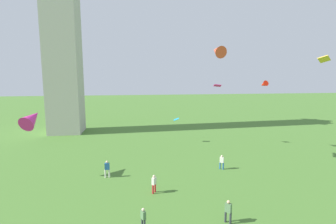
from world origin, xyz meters
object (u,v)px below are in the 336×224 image
person_4 (222,161)px  kite_flying_3 (264,84)px  person_2 (228,210)px  kite_flying_1 (32,118)px  kite_flying_5 (176,119)px  kite_flying_4 (217,51)px  monument_obelisk (60,8)px  kite_flying_2 (324,59)px  kite_flying_0 (217,86)px  person_0 (107,168)px  person_3 (143,217)px  person_1 (154,183)px

person_4 → kite_flying_3: kite_flying_3 is taller
person_2 → kite_flying_1: 20.50m
kite_flying_3 → kite_flying_5: (-11.26, 5.19, -5.51)m
person_4 → kite_flying_4: bearing=128.3°
kite_flying_1 → kite_flying_3: kite_flying_3 is taller
monument_obelisk → kite_flying_2: 41.50m
kite_flying_0 → person_0: bearing=-142.2°
kite_flying_3 → person_3: bearing=37.3°
person_3 → person_1: bearing=140.7°
person_4 → kite_flying_1: bearing=-148.5°
kite_flying_4 → kite_flying_5: kite_flying_4 is taller
person_3 → kite_flying_0: (11.44, 19.74, 8.16)m
kite_flying_2 → person_2: bearing=162.9°
person_3 → kite_flying_3: kite_flying_3 is taller
person_3 → kite_flying_4: bearing=116.7°
person_3 → kite_flying_5: bearing=137.8°
person_0 → person_4: (12.66, 0.79, -0.09)m
person_0 → person_1: (4.60, -4.16, -0.06)m
kite_flying_0 → kite_flying_5: bearing=160.0°
person_2 → kite_flying_5: bearing=-44.5°
kite_flying_0 → person_1: bearing=-122.2°
person_0 → kite_flying_0: 19.69m
person_1 → kite_flying_3: size_ratio=1.23×
person_0 → kite_flying_3: 23.33m
person_3 → kite_flying_3: (17.09, 17.01, 8.41)m
kite_flying_0 → kite_flying_3: bearing=-22.1°
person_0 → kite_flying_3: kite_flying_3 is taller
kite_flying_2 → kite_flying_0: bearing=65.7°
person_1 → kite_flying_3: (15.94, 11.53, 8.31)m
kite_flying_4 → person_3: bearing=45.6°
kite_flying_5 → person_0: bearing=73.9°
person_0 → kite_flying_1: 9.02m
kite_flying_0 → person_4: bearing=-99.8°
person_3 → person_4: (9.21, 10.44, 0.06)m
person_1 → person_2: size_ratio=0.98×
kite_flying_4 → monument_obelisk: bearing=-50.7°
person_1 → kite_flying_1: bearing=-76.4°
person_4 → kite_flying_4: 12.55m
person_3 → kite_flying_4: kite_flying_4 is taller
kite_flying_1 → person_1: bearing=172.0°
person_1 → kite_flying_5: (4.68, 16.71, 2.80)m
person_3 → person_4: bearing=111.1°
monument_obelisk → person_1: (14.07, -26.73, -20.96)m
kite_flying_5 → kite_flying_1: bearing=56.2°
person_1 → kite_flying_3: 21.36m
kite_flying_1 → person_3: bearing=150.2°
monument_obelisk → kite_flying_3: (30.02, -15.21, -12.65)m
person_0 → kite_flying_4: bearing=-165.8°
kite_flying_1 → kite_flying_3: 28.76m
person_2 → kite_flying_1: bearing=13.2°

